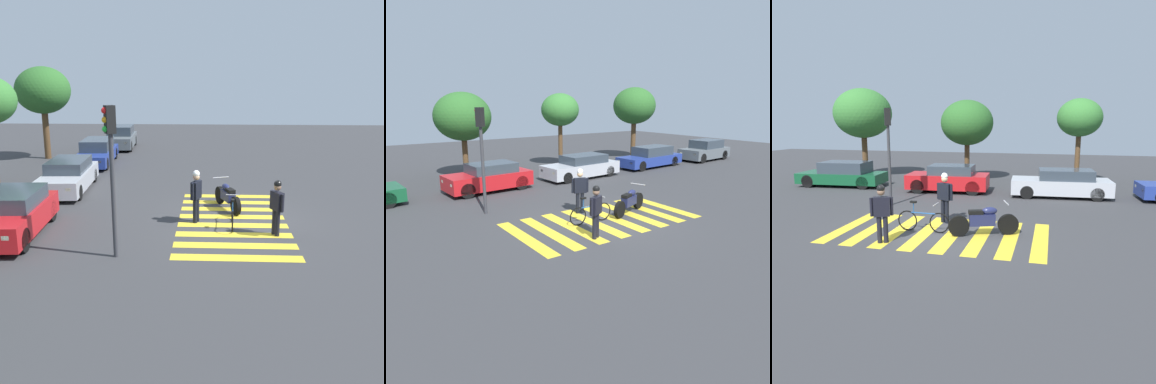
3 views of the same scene
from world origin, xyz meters
The scene contains 14 objects.
ground_plane centered at (0.00, 0.00, 0.00)m, with size 60.00×60.00×0.00m, color #38383A.
police_motorcycle centered at (1.40, 0.12, 0.46)m, with size 2.11×0.98×1.04m.
leaning_bicycle centered at (-0.54, 0.02, 0.37)m, with size 1.76×0.46×0.99m.
officer_on_foot centered at (-1.31, -1.27, 0.99)m, with size 0.60×0.38×1.73m.
officer_by_motorcycle centered at (-0.17, 1.20, 1.01)m, with size 0.63×0.36×1.76m.
crosswalk_stripes centered at (0.00, 0.00, 0.00)m, with size 6.75×3.58×0.01m.
car_red_convertible centered at (-1.64, 6.73, 0.66)m, with size 4.14×2.00×1.35m.
car_silver_sedan centered at (3.85, 6.74, 0.63)m, with size 4.62×2.00×1.30m.
car_blue_hatchback centered at (9.63, 6.98, 0.64)m, with size 4.79×1.98×1.35m.
car_grey_coupe centered at (15.04, 6.78, 0.70)m, with size 4.17×2.03×1.48m.
traffic_light_pole centered at (-3.20, 3.26, 2.71)m, with size 0.33×0.36×4.02m.
street_tree_mid centered at (-1.55, 10.30, 3.40)m, with size 3.07×3.07×4.73m.
street_tree_far centered at (4.72, 10.30, 3.66)m, with size 2.41×2.41×4.72m.
street_tree_end centered at (11.15, 10.30, 3.87)m, with size 3.09×3.09×5.21m.
Camera 2 is at (-8.09, -9.97, 4.24)m, focal length 34.44 mm.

